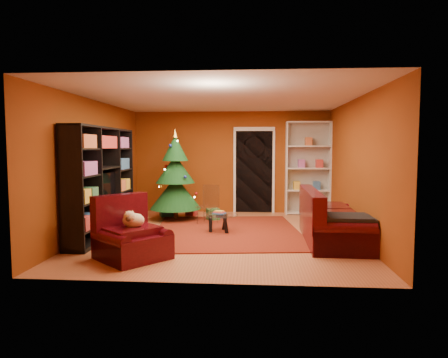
# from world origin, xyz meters

# --- Properties ---
(floor) EXTENTS (5.00, 5.50, 0.05)m
(floor) POSITION_xyz_m (0.00, 0.00, -0.03)
(floor) COLOR #AF613A
(floor) RESTS_ON ground
(ceiling) EXTENTS (5.00, 5.50, 0.05)m
(ceiling) POSITION_xyz_m (0.00, 0.00, 2.62)
(ceiling) COLOR silver
(ceiling) RESTS_ON wall_back
(wall_back) EXTENTS (5.00, 0.05, 2.60)m
(wall_back) POSITION_xyz_m (0.00, 2.77, 1.30)
(wall_back) COLOR #853A10
(wall_back) RESTS_ON ground
(wall_left) EXTENTS (0.05, 5.50, 2.60)m
(wall_left) POSITION_xyz_m (-2.52, 0.00, 1.30)
(wall_left) COLOR #853A10
(wall_left) RESTS_ON ground
(wall_right) EXTENTS (0.05, 5.50, 2.60)m
(wall_right) POSITION_xyz_m (2.52, 0.00, 1.30)
(wall_right) COLOR #853A10
(wall_right) RESTS_ON ground
(doorway) EXTENTS (1.06, 0.60, 2.16)m
(doorway) POSITION_xyz_m (0.60, 2.73, 1.05)
(doorway) COLOR black
(doorway) RESTS_ON floor
(rug) EXTENTS (3.20, 3.61, 0.02)m
(rug) POSITION_xyz_m (0.07, 0.29, 0.01)
(rug) COLOR maroon
(rug) RESTS_ON floor
(media_unit) EXTENTS (0.44, 2.69, 2.06)m
(media_unit) POSITION_xyz_m (-2.27, -0.22, 1.03)
(media_unit) COLOR black
(media_unit) RESTS_ON floor
(christmas_tree) EXTENTS (1.40, 1.40, 2.11)m
(christmas_tree) POSITION_xyz_m (-1.22, 1.55, 1.02)
(christmas_tree) COLOR #0F3B16
(christmas_tree) RESTS_ON floor
(gift_box_teal) EXTENTS (0.43, 0.43, 0.33)m
(gift_box_teal) POSITION_xyz_m (-1.53, 2.02, 0.16)
(gift_box_teal) COLOR #18626F
(gift_box_teal) RESTS_ON floor
(gift_box_green) EXTENTS (0.35, 0.35, 0.27)m
(gift_box_green) POSITION_xyz_m (-0.34, 1.52, 0.14)
(gift_box_green) COLOR #29612D
(gift_box_green) RESTS_ON floor
(gift_box_red) EXTENTS (0.31, 0.31, 0.23)m
(gift_box_red) POSITION_xyz_m (-0.94, 2.15, 0.12)
(gift_box_red) COLOR #A9272B
(gift_box_red) RESTS_ON floor
(white_bookshelf) EXTENTS (1.11, 0.40, 2.38)m
(white_bookshelf) POSITION_xyz_m (1.95, 2.57, 1.16)
(white_bookshelf) COLOR white
(white_bookshelf) RESTS_ON floor
(armchair) EXTENTS (1.40, 1.40, 0.77)m
(armchair) POSITION_xyz_m (-1.22, -1.74, 0.39)
(armchair) COLOR #34060C
(armchair) RESTS_ON rug
(dog) EXTENTS (0.49, 0.50, 0.25)m
(dog) POSITION_xyz_m (-1.23, -1.67, 0.58)
(dog) COLOR beige
(dog) RESTS_ON armchair
(sofa) EXTENTS (1.04, 2.23, 0.95)m
(sofa) POSITION_xyz_m (2.02, -0.39, 0.47)
(sofa) COLOR #34060C
(sofa) RESTS_ON rug
(coffee_table) EXTENTS (0.92, 0.92, 0.44)m
(coffee_table) POSITION_xyz_m (-0.06, 0.22, 0.19)
(coffee_table) COLOR gray
(coffee_table) RESTS_ON rug
(acrylic_chair) EXTENTS (0.52, 0.54, 0.78)m
(acrylic_chair) POSITION_xyz_m (-0.41, 1.04, 0.39)
(acrylic_chair) COLOR #66605B
(acrylic_chair) RESTS_ON rug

